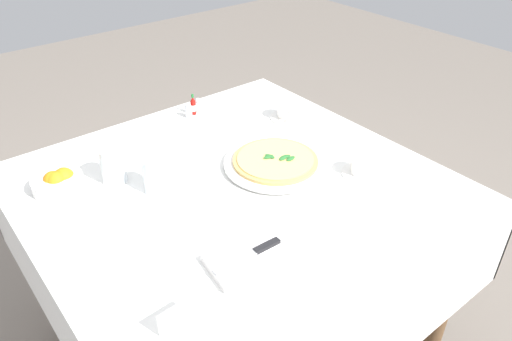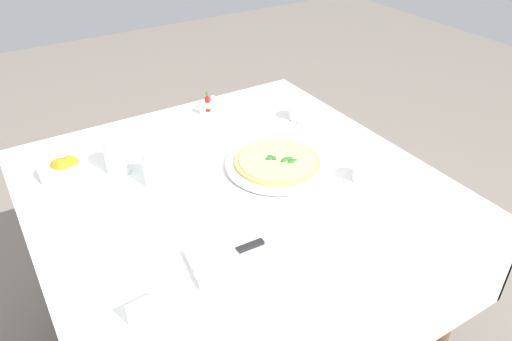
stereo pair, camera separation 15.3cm
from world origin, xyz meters
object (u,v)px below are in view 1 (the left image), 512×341
object	(u,v)px
hot_sauce_bottle	(193,106)
water_glass_back_corner	(155,176)
coffee_cup_right_edge	(287,111)
dinner_knife	(251,254)
pizza_plate	(275,164)
menu_card	(176,316)
pepper_shaker	(198,105)
salt_shaker	(189,111)
coffee_cup_far_left	(363,167)
water_glass_far_right	(113,167)
napkin_folded	(252,258)
citrus_bowl	(58,181)
pizza	(275,160)

from	to	relation	value
hot_sauce_bottle	water_glass_back_corner	bearing A→B (deg)	44.91
coffee_cup_right_edge	dinner_knife	distance (m)	0.79
pizza_plate	menu_card	world-z (taller)	menu_card
pizza_plate	hot_sauce_bottle	world-z (taller)	hot_sauce_bottle
coffee_cup_right_edge	water_glass_back_corner	bearing A→B (deg)	9.83
pepper_shaker	menu_card	world-z (taller)	menu_card
pizza_plate	salt_shaker	size ratio (longest dim) A/B	5.93
coffee_cup_far_left	water_glass_far_right	xyz separation A→B (m)	(0.63, -0.45, 0.02)
napkin_folded	citrus_bowl	xyz separation A→B (m)	(0.26, -0.60, 0.02)
pizza_plate	water_glass_far_right	bearing A→B (deg)	-29.27
water_glass_far_right	salt_shaker	size ratio (longest dim) A/B	2.05
pizza_plate	dinner_knife	world-z (taller)	dinner_knife
pizza_plate	water_glass_far_right	xyz separation A→B (m)	(0.44, -0.25, 0.04)
dinner_knife	napkin_folded	bearing A→B (deg)	-180.00
water_glass_far_right	citrus_bowl	world-z (taller)	water_glass_far_right
water_glass_back_corner	salt_shaker	xyz separation A→B (m)	(-0.33, -0.35, -0.03)
napkin_folded	citrus_bowl	bearing A→B (deg)	-58.67
napkin_folded	pepper_shaker	bearing A→B (deg)	-106.40
pizza	coffee_cup_right_edge	bearing A→B (deg)	-137.99
pizza_plate	pizza	bearing A→B (deg)	144.42
pizza	citrus_bowl	distance (m)	0.67
napkin_folded	pizza_plate	bearing A→B (deg)	-130.41
pizza_plate	hot_sauce_bottle	bearing A→B (deg)	-89.45
dinner_knife	pizza	bearing A→B (deg)	-136.28
menu_card	pizza	bearing A→B (deg)	28.02
citrus_bowl	water_glass_back_corner	bearing A→B (deg)	140.44
napkin_folded	pizza	bearing A→B (deg)	-130.44
coffee_cup_far_left	pepper_shaker	xyz separation A→B (m)	(0.16, -0.70, -0.00)
citrus_bowl	napkin_folded	bearing A→B (deg)	113.65
pizza_plate	pepper_shaker	world-z (taller)	pepper_shaker
pepper_shaker	coffee_cup_right_edge	bearing A→B (deg)	131.52
pizza_plate	pepper_shaker	xyz separation A→B (m)	(-0.02, -0.49, 0.01)
water_glass_back_corner	napkin_folded	world-z (taller)	water_glass_back_corner
water_glass_far_right	water_glass_back_corner	size ratio (longest dim) A/B	1.02
hot_sauce_bottle	pepper_shaker	size ratio (longest dim) A/B	1.48
pepper_shaker	menu_card	xyz separation A→B (m)	(0.60, 0.84, 0.00)
coffee_cup_right_edge	pizza	bearing A→B (deg)	42.01
water_glass_far_right	menu_card	bearing A→B (deg)	77.15
coffee_cup_far_left	hot_sauce_bottle	bearing A→B (deg)	-74.48
dinner_knife	menu_card	world-z (taller)	menu_card
coffee_cup_right_edge	napkin_folded	world-z (taller)	coffee_cup_right_edge
water_glass_far_right	napkin_folded	bearing A→B (deg)	101.72
coffee_cup_far_left	water_glass_back_corner	bearing A→B (deg)	-30.74
napkin_folded	salt_shaker	bearing A→B (deg)	-103.40
dinner_knife	hot_sauce_bottle	xyz separation A→B (m)	(-0.33, -0.78, 0.01)
pizza_plate	citrus_bowl	distance (m)	0.67
coffee_cup_far_left	hot_sauce_bottle	world-z (taller)	hot_sauce_bottle
napkin_folded	pepper_shaker	distance (m)	0.86
water_glass_back_corner	dinner_knife	size ratio (longest dim) A/B	0.57
pizza_plate	salt_shaker	bearing A→B (deg)	-86.04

